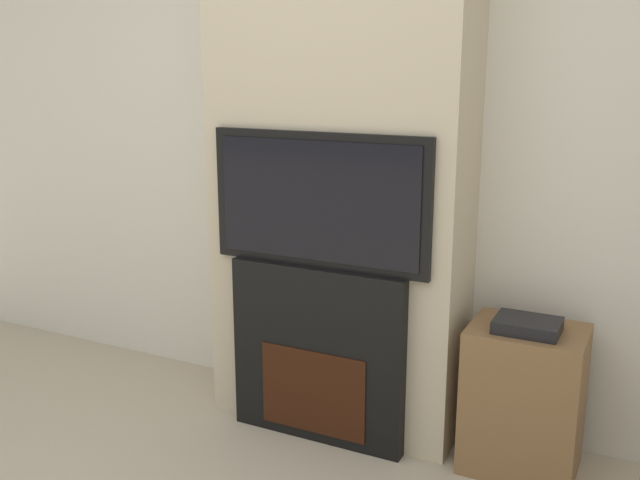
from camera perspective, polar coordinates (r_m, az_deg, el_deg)
wall_back at (r=3.30m, az=3.22°, el=9.04°), size 6.00×0.06×2.70m
chimney_breast at (r=3.10m, az=1.59°, el=8.74°), size 1.15×0.38×2.70m
fireplace at (r=3.17m, az=-0.01°, el=-9.04°), size 0.80×0.15×0.79m
television at (r=2.97m, az=-0.03°, el=3.19°), size 0.98×0.07×0.57m
media_stand at (r=3.07m, az=15.96°, el=-12.02°), size 0.45×0.35×0.66m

